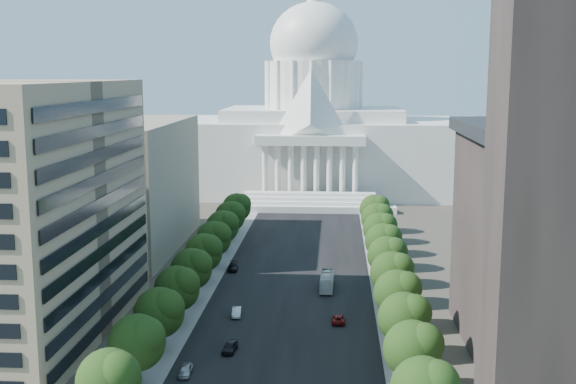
% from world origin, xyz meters
% --- Properties ---
extents(road_asphalt, '(30.00, 260.00, 0.01)m').
position_xyz_m(road_asphalt, '(0.00, 90.00, 0.00)').
color(road_asphalt, black).
rests_on(road_asphalt, ground).
extents(sidewalk_left, '(8.00, 260.00, 0.02)m').
position_xyz_m(sidewalk_left, '(-19.00, 90.00, 0.00)').
color(sidewalk_left, gray).
rests_on(sidewalk_left, ground).
extents(sidewalk_right, '(8.00, 260.00, 0.02)m').
position_xyz_m(sidewalk_right, '(19.00, 90.00, 0.00)').
color(sidewalk_right, gray).
rests_on(sidewalk_right, ground).
extents(capitol, '(120.00, 56.00, 73.00)m').
position_xyz_m(capitol, '(0.00, 184.89, 20.01)').
color(capitol, white).
rests_on(capitol, ground).
extents(office_block_left_far, '(38.00, 52.00, 30.00)m').
position_xyz_m(office_block_left_far, '(-48.00, 100.00, 15.00)').
color(office_block_left_far, gray).
rests_on(office_block_left_far, ground).
extents(tree_l_a, '(7.79, 7.60, 9.97)m').
position_xyz_m(tree_l_a, '(-17.66, 11.81, 6.45)').
color(tree_l_a, '#33261C').
rests_on(tree_l_a, ground).
extents(tree_l_b, '(7.79, 7.60, 9.97)m').
position_xyz_m(tree_l_b, '(-17.66, 23.81, 6.45)').
color(tree_l_b, '#33261C').
rests_on(tree_l_b, ground).
extents(tree_l_c, '(7.79, 7.60, 9.97)m').
position_xyz_m(tree_l_c, '(-17.66, 35.81, 6.45)').
color(tree_l_c, '#33261C').
rests_on(tree_l_c, ground).
extents(tree_l_d, '(7.79, 7.60, 9.97)m').
position_xyz_m(tree_l_d, '(-17.66, 47.81, 6.45)').
color(tree_l_d, '#33261C').
rests_on(tree_l_d, ground).
extents(tree_l_e, '(7.79, 7.60, 9.97)m').
position_xyz_m(tree_l_e, '(-17.66, 59.81, 6.45)').
color(tree_l_e, '#33261C').
rests_on(tree_l_e, ground).
extents(tree_l_f, '(7.79, 7.60, 9.97)m').
position_xyz_m(tree_l_f, '(-17.66, 71.81, 6.45)').
color(tree_l_f, '#33261C').
rests_on(tree_l_f, ground).
extents(tree_l_g, '(7.79, 7.60, 9.97)m').
position_xyz_m(tree_l_g, '(-17.66, 83.81, 6.45)').
color(tree_l_g, '#33261C').
rests_on(tree_l_g, ground).
extents(tree_l_h, '(7.79, 7.60, 9.97)m').
position_xyz_m(tree_l_h, '(-17.66, 95.81, 6.45)').
color(tree_l_h, '#33261C').
rests_on(tree_l_h, ground).
extents(tree_l_i, '(7.79, 7.60, 9.97)m').
position_xyz_m(tree_l_i, '(-17.66, 107.81, 6.45)').
color(tree_l_i, '#33261C').
rests_on(tree_l_i, ground).
extents(tree_l_j, '(7.79, 7.60, 9.97)m').
position_xyz_m(tree_l_j, '(-17.66, 119.81, 6.45)').
color(tree_l_j, '#33261C').
rests_on(tree_l_j, ground).
extents(tree_r_b, '(7.79, 7.60, 9.97)m').
position_xyz_m(tree_r_b, '(18.34, 23.81, 6.45)').
color(tree_r_b, '#33261C').
rests_on(tree_r_b, ground).
extents(tree_r_c, '(7.79, 7.60, 9.97)m').
position_xyz_m(tree_r_c, '(18.34, 35.81, 6.45)').
color(tree_r_c, '#33261C').
rests_on(tree_r_c, ground).
extents(tree_r_d, '(7.79, 7.60, 9.97)m').
position_xyz_m(tree_r_d, '(18.34, 47.81, 6.45)').
color(tree_r_d, '#33261C').
rests_on(tree_r_d, ground).
extents(tree_r_e, '(7.79, 7.60, 9.97)m').
position_xyz_m(tree_r_e, '(18.34, 59.81, 6.45)').
color(tree_r_e, '#33261C').
rests_on(tree_r_e, ground).
extents(tree_r_f, '(7.79, 7.60, 9.97)m').
position_xyz_m(tree_r_f, '(18.34, 71.81, 6.45)').
color(tree_r_f, '#33261C').
rests_on(tree_r_f, ground).
extents(tree_r_g, '(7.79, 7.60, 9.97)m').
position_xyz_m(tree_r_g, '(18.34, 83.81, 6.45)').
color(tree_r_g, '#33261C').
rests_on(tree_r_g, ground).
extents(tree_r_h, '(7.79, 7.60, 9.97)m').
position_xyz_m(tree_r_h, '(18.34, 95.81, 6.45)').
color(tree_r_h, '#33261C').
rests_on(tree_r_h, ground).
extents(tree_r_i, '(7.79, 7.60, 9.97)m').
position_xyz_m(tree_r_i, '(18.34, 107.81, 6.45)').
color(tree_r_i, '#33261C').
rests_on(tree_r_i, ground).
extents(tree_r_j, '(7.79, 7.60, 9.97)m').
position_xyz_m(tree_r_j, '(18.34, 119.81, 6.45)').
color(tree_r_j, '#33261C').
rests_on(tree_r_j, ground).
extents(streetlight_b, '(2.61, 0.44, 9.00)m').
position_xyz_m(streetlight_b, '(19.90, 35.00, 5.82)').
color(streetlight_b, gray).
rests_on(streetlight_b, ground).
extents(streetlight_c, '(2.61, 0.44, 9.00)m').
position_xyz_m(streetlight_c, '(19.90, 60.00, 5.82)').
color(streetlight_c, gray).
rests_on(streetlight_c, ground).
extents(streetlight_d, '(2.61, 0.44, 9.00)m').
position_xyz_m(streetlight_d, '(19.90, 85.00, 5.82)').
color(streetlight_d, gray).
rests_on(streetlight_d, ground).
extents(streetlight_e, '(2.61, 0.44, 9.00)m').
position_xyz_m(streetlight_e, '(19.90, 110.00, 5.82)').
color(streetlight_e, gray).
rests_on(streetlight_e, ground).
extents(streetlight_f, '(2.61, 0.44, 9.00)m').
position_xyz_m(streetlight_f, '(19.90, 135.00, 5.82)').
color(streetlight_f, gray).
rests_on(streetlight_f, ground).
extents(car_dark_a, '(2.26, 4.66, 1.53)m').
position_xyz_m(car_dark_a, '(-7.60, 36.76, 0.77)').
color(car_dark_a, black).
rests_on(car_dark_a, ground).
extents(car_silver, '(1.89, 4.50, 1.44)m').
position_xyz_m(car_silver, '(-8.78, 52.70, 0.72)').
color(car_silver, '#B4B6BC').
rests_on(car_silver, ground).
extents(car_red, '(2.18, 4.60, 1.27)m').
position_xyz_m(car_red, '(8.61, 50.59, 0.63)').
color(car_red, '#650C0B').
rests_on(car_red, ground).
extents(car_dark_b, '(2.39, 5.19, 1.47)m').
position_xyz_m(car_dark_b, '(-13.50, 81.36, 0.73)').
color(car_dark_b, black).
rests_on(car_dark_b, ground).
extents(car_parked, '(1.78, 4.12, 1.39)m').
position_xyz_m(car_parked, '(-12.50, 27.98, 0.69)').
color(car_parked, '#9B9CA2').
rests_on(car_parked, ground).
extents(city_bus, '(2.69, 10.54, 2.92)m').
position_xyz_m(city_bus, '(6.45, 69.66, 1.46)').
color(city_bus, silver).
rests_on(city_bus, ground).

